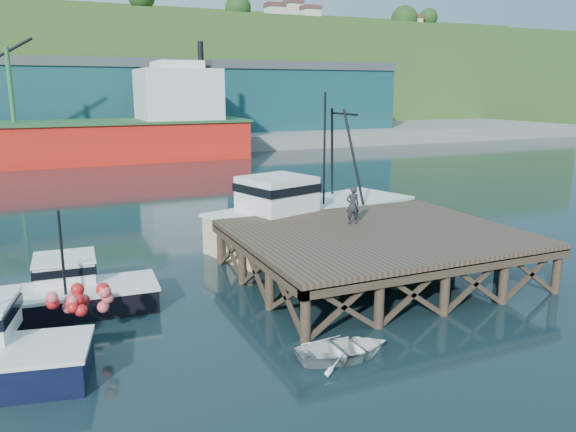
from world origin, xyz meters
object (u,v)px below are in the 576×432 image
trawler (310,212)px  dinghy (343,349)px  boat_black (67,292)px  dockworker (353,205)px

trawler → dinghy: (-5.08, -12.73, -1.35)m
boat_black → dinghy: (7.64, -7.61, -0.44)m
boat_black → dockworker: size_ratio=3.82×
boat_black → trawler: 13.74m
dinghy → trawler: bearing=-16.6°
boat_black → dockworker: (12.47, 0.22, 2.25)m
trawler → dinghy: bearing=-128.8°
boat_black → dinghy: size_ratio=2.24×
boat_black → trawler: trawler is taller
boat_black → trawler: (12.72, 5.12, 0.91)m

